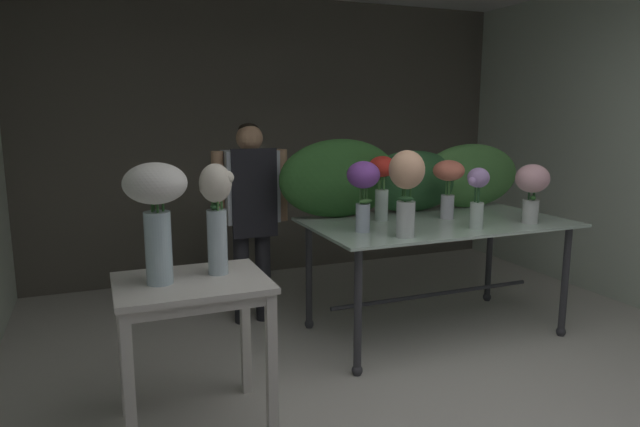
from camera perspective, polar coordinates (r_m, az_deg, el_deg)
ground_plane at (r=4.26m, az=3.69°, el=-12.06°), size 8.33×8.33×0.00m
wall_back at (r=5.71m, az=-4.48°, el=7.62°), size 4.96×0.12×2.71m
wall_right at (r=5.51m, az=28.00°, el=6.34°), size 0.12×3.90×2.71m
display_table_glass at (r=4.16m, az=11.71°, el=-2.33°), size 1.86×1.04×0.85m
side_table_white at (r=2.92m, az=-12.85°, el=-8.63°), size 0.75×0.59×0.80m
florist at (r=4.28m, az=-7.01°, el=1.10°), size 0.58×0.24×1.54m
foliage_backdrop at (r=4.40m, az=8.47°, el=3.53°), size 2.10×0.29×0.58m
vase_blush_roses at (r=4.19m, az=20.69°, el=2.65°), size 0.23×0.23×0.42m
vase_lilac_stock at (r=3.89m, az=15.71°, el=2.01°), size 0.17×0.15×0.41m
vase_violet_hydrangea at (r=3.64m, az=4.43°, el=2.89°), size 0.22×0.22×0.46m
vase_coral_lilies at (r=4.20m, az=12.91°, el=3.40°), size 0.23×0.23×0.43m
vase_peach_ranunculus at (r=3.52m, az=8.80°, el=3.02°), size 0.24×0.22×0.55m
vase_scarlet_carnations at (r=4.04m, az=6.28°, el=3.37°), size 0.22×0.20×0.47m
vase_white_roses_tall at (r=2.79m, az=-16.28°, el=0.86°), size 0.30×0.30×0.59m
vase_cream_lisianthus_tall at (r=2.90m, az=-10.46°, el=0.12°), size 0.17×0.16×0.57m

